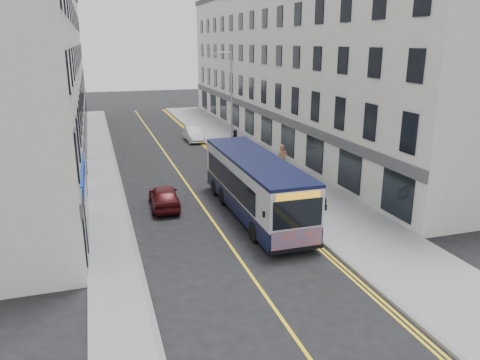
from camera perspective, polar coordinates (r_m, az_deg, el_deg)
ground at (r=20.84m, az=-1.25°, el=-7.92°), size 140.00×140.00×0.00m
pavement_east at (r=33.46m, az=3.26°, el=1.67°), size 4.50×64.00×0.12m
pavement_west at (r=31.42m, az=-16.32°, el=0.02°), size 2.00×64.00×0.12m
kerb_east at (r=32.75m, az=-0.43°, el=1.37°), size 0.18×64.00×0.13m
kerb_west at (r=31.44m, az=-14.50°, el=0.18°), size 0.18×64.00×0.13m
road_centre_line at (r=31.87m, az=-7.32°, el=0.69°), size 0.12×64.00×0.01m
road_dbl_yellow_inner at (r=32.65m, az=-1.18°, el=1.21°), size 0.10×64.00×0.01m
road_dbl_yellow_outer at (r=32.70m, az=-0.84°, el=1.23°), size 0.10×64.00×0.01m
terrace_east at (r=42.72m, az=5.81°, el=13.59°), size 6.00×46.00×13.00m
terrace_west at (r=39.46m, az=-23.44°, el=12.12°), size 6.00×46.00×13.00m
streetlamp at (r=33.85m, az=-1.17°, el=9.32°), size 1.32×0.18×8.00m
city_bus at (r=23.74m, az=1.79°, el=-0.49°), size 2.47×10.58×3.07m
bicycle at (r=24.83m, az=8.28°, el=-2.32°), size 2.17×0.87×1.12m
pedestrian_near at (r=31.38m, az=5.18°, el=2.56°), size 0.76×0.55×1.94m
pedestrian_far at (r=36.70m, az=-0.51°, el=4.68°), size 1.10×0.95×1.95m
car_white at (r=42.45m, az=-5.69°, el=5.57°), size 1.33×3.76×1.24m
car_maroon at (r=25.46m, az=-9.23°, el=-1.98°), size 1.69×3.80×1.27m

